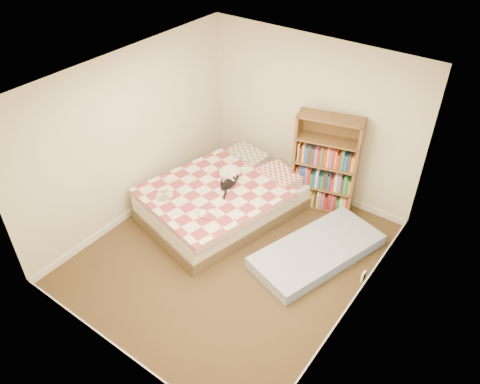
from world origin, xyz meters
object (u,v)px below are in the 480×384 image
Objects in this scene: bed at (224,199)px; floor_mattress at (317,251)px; bookshelf at (325,175)px; black_cat at (230,183)px; white_dog at (230,173)px.

floor_mattress is at bearing 13.84° from bed.
bed is at bearing -162.01° from floor_mattress.
bookshelf reaches higher than bed.
floor_mattress is (1.60, 0.02, -0.19)m from bed.
bed reaches higher than floor_mattress.
black_cat is (-1.01, -1.03, 0.03)m from bookshelf.
white_dog reaches higher than bed.
bookshelf is 4.11× the size of white_dog.
white_dog is at bearing 121.86° from black_cat.
bed is 1.56m from bookshelf.
bed is 0.33m from black_cat.
black_cat is at bearing 31.14° from bed.
bookshelf is at bearing 57.08° from bed.
bookshelf is (1.11, 1.06, 0.29)m from bed.
bed is 1.36× the size of floor_mattress.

